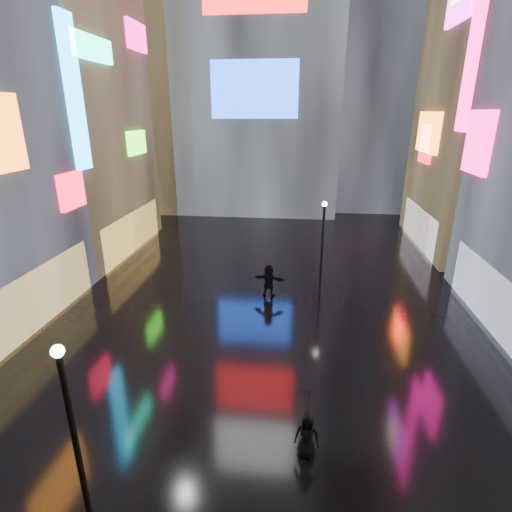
# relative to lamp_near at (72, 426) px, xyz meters

# --- Properties ---
(ground) EXTENTS (140.00, 140.00, 0.00)m
(ground) POSITION_rel_lamp_near_xyz_m (3.71, 14.89, -2.94)
(ground) COLOR black
(ground) RESTS_ON ground
(building_left_far) EXTENTS (10.28, 12.00, 22.00)m
(building_left_far) POSITION_rel_lamp_near_xyz_m (-12.27, 20.89, 8.04)
(building_left_far) COLOR black
(building_left_far) RESTS_ON ground
(tower_flank_right) EXTENTS (12.00, 12.00, 34.00)m
(tower_flank_right) POSITION_rel_lamp_near_xyz_m (12.71, 40.89, 14.06)
(tower_flank_right) COLOR black
(tower_flank_right) RESTS_ON ground
(tower_flank_left) EXTENTS (10.00, 10.00, 26.00)m
(tower_flank_left) POSITION_rel_lamp_near_xyz_m (-10.29, 36.89, 10.06)
(tower_flank_left) COLOR black
(tower_flank_left) RESTS_ON ground
(lamp_near) EXTENTS (0.30, 0.30, 5.20)m
(lamp_near) POSITION_rel_lamp_near_xyz_m (0.00, 0.00, 0.00)
(lamp_near) COLOR black
(lamp_near) RESTS_ON ground
(lamp_far) EXTENTS (0.30, 0.30, 5.20)m
(lamp_far) POSITION_rel_lamp_near_xyz_m (6.69, 16.04, 0.00)
(lamp_far) COLOR black
(lamp_far) RESTS_ON ground
(pedestrian_4) EXTENTS (0.81, 0.58, 1.55)m
(pedestrian_4) POSITION_rel_lamp_near_xyz_m (5.77, 2.59, -2.17)
(pedestrian_4) COLOR black
(pedestrian_4) RESTS_ON ground
(pedestrian_5) EXTENTS (1.86, 0.86, 1.93)m
(pedestrian_5) POSITION_rel_lamp_near_xyz_m (3.65, 13.88, -1.98)
(pedestrian_5) COLOR black
(pedestrian_5) RESTS_ON ground
(umbrella_2) EXTENTS (1.34, 1.35, 0.91)m
(umbrella_2) POSITION_rel_lamp_near_xyz_m (5.77, 2.59, -0.94)
(umbrella_2) COLOR black
(umbrella_2) RESTS_ON pedestrian_4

